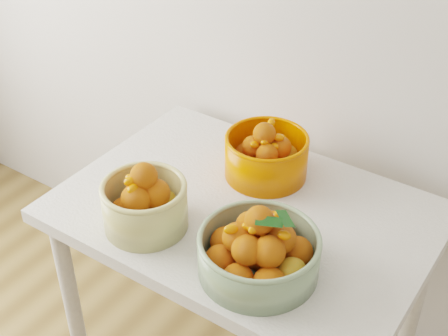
{
  "coord_description": "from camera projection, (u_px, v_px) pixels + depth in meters",
  "views": [
    {
      "loc": [
        0.54,
        0.47,
        1.82
      ],
      "look_at": [
        -0.18,
        1.53,
        0.92
      ],
      "focal_mm": 50.0,
      "sensor_mm": 36.0,
      "label": 1
    }
  ],
  "objects": [
    {
      "name": "bowl_green",
      "position": [
        259.0,
        251.0,
        1.46
      ],
      "size": [
        0.36,
        0.36,
        0.19
      ],
      "rotation": [
        0.0,
        0.0,
        0.3
      ],
      "color": "gray",
      "rests_on": "table"
    },
    {
      "name": "bowl_orange",
      "position": [
        266.0,
        155.0,
        1.79
      ],
      "size": [
        0.31,
        0.31,
        0.17
      ],
      "rotation": [
        0.0,
        0.0,
        -0.34
      ],
      "color": "#EA5500",
      "rests_on": "table"
    },
    {
      "name": "bowl_cream",
      "position": [
        145.0,
        203.0,
        1.6
      ],
      "size": [
        0.24,
        0.24,
        0.19
      ],
      "rotation": [
        0.0,
        0.0,
        0.09
      ],
      "color": "#CABE75",
      "rests_on": "table"
    },
    {
      "name": "table",
      "position": [
        244.0,
        235.0,
        1.76
      ],
      "size": [
        1.0,
        0.7,
        0.75
      ],
      "color": "silver",
      "rests_on": "ground"
    }
  ]
}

